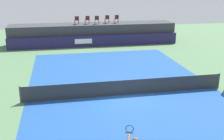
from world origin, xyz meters
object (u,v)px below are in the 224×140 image
Objects in this scene: spectator_chair_right at (107,19)px; tennis_ball at (66,58)px; spectator_chair_far_right at (117,18)px; net_post_far at (219,80)px; spectator_chair_left at (87,19)px; spectator_chair_center at (97,19)px; spectator_chair_far_left at (77,20)px; net_post_near at (20,95)px.

tennis_ball is at bearing -129.21° from spectator_chair_right.
spectator_chair_far_right is 0.89× the size of net_post_far.
net_post_far is at bearing -73.19° from spectator_chair_right.
spectator_chair_left is 3.29m from spectator_chair_far_right.
net_post_far is at bearing -76.92° from spectator_chair_far_right.
net_post_far is 13.35m from tennis_ball.
spectator_chair_center and spectator_chair_far_right have the same top height.
tennis_ball is (-5.89, -5.89, -2.66)m from spectator_chair_far_right.
spectator_chair_far_left is 6.32m from tennis_ball.
spectator_chair_right is at bearing 5.97° from spectator_chair_far_left.
spectator_chair_far_left is at bearing 75.33° from tennis_ball.
spectator_chair_left is at bearing 65.19° from tennis_ball.
net_post_far is at bearing -44.92° from tennis_ball.
net_post_near is at bearing -120.00° from spectator_chair_far_right.
spectator_chair_left is 0.89× the size of net_post_near.
net_post_near is at bearing -116.89° from spectator_chair_right.
spectator_chair_left is at bearing 4.26° from spectator_chair_far_left.
tennis_ball is at bearing 135.08° from net_post_far.
spectator_chair_far_left is 3.38m from spectator_chair_right.
spectator_chair_far_left is 13.06× the size of tennis_ball.
spectator_chair_center is (1.02, -0.09, 0.00)m from spectator_chair_left.
spectator_chair_far_right is 0.89× the size of net_post_near.
spectator_chair_right is 0.89× the size of net_post_near.
spectator_chair_left is at bearing 69.74° from net_post_near.
spectator_chair_center is at bearing -171.27° from spectator_chair_far_right.
spectator_chair_right is at bearing 106.81° from net_post_far.
net_post_near is at bearing -110.26° from spectator_chair_left.
spectator_chair_far_right is (1.07, -0.01, 0.00)m from spectator_chair_right.
spectator_chair_far_left reaches higher than net_post_near.
spectator_chair_left is at bearing -173.15° from spectator_chair_right.
spectator_chair_right is 16.16m from net_post_far.
spectator_chair_left reaches higher than net_post_far.
spectator_chair_far_right is (4.43, 0.34, 0.00)m from spectator_chair_far_left.
spectator_chair_left is (1.15, 0.09, 0.00)m from spectator_chair_far_left.
spectator_chair_left is 1.00× the size of spectator_chair_right.
spectator_chair_far_left and spectator_chair_center have the same top height.
net_post_near is at bearing 180.00° from net_post_far.
spectator_chair_far_left is 1.16m from spectator_chair_left.
net_post_near is (-8.84, -15.31, -2.19)m from spectator_chair_far_right.
net_post_near is 1.00× the size of net_post_far.
spectator_chair_far_right is at bearing 45.03° from tennis_ball.
tennis_ball is (-4.82, -5.90, -2.66)m from spectator_chair_right.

